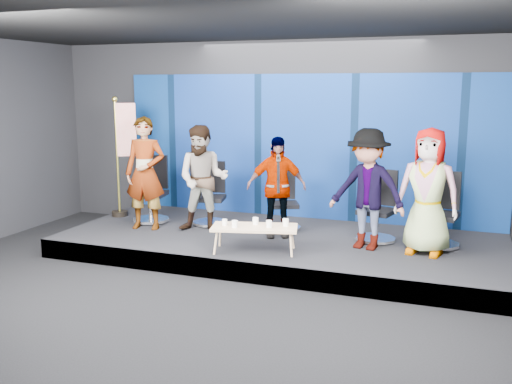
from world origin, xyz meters
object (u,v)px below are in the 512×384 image
chair_a (152,200)px  panelist_c (276,187)px  flag_stand (123,154)px  chair_d (378,218)px  mug_c (256,221)px  panelist_d (367,189)px  chair_e (440,222)px  mug_e (286,222)px  panelist_b (203,179)px  mug_a (225,222)px  coffee_table (255,228)px  panelist_e (428,192)px  chair_c (284,210)px  panelist_a (145,173)px  chair_b (211,204)px  mug_d (269,224)px  mug_b (235,224)px

chair_a → panelist_c: 2.45m
flag_stand → chair_d: bearing=-31.7°
mug_c → panelist_d: bearing=22.0°
chair_e → mug_e: 2.37m
panelist_b → mug_a: size_ratio=19.80×
coffee_table → panelist_e: bearing=18.2°
coffee_table → flag_stand: 3.45m
chair_c → panelist_a: bearing=175.3°
panelist_a → mug_e: 2.72m
chair_b → mug_c: bearing=-55.8°
panelist_c → mug_a: bearing=-138.0°
panelist_d → mug_c: panelist_d is taller
panelist_b → panelist_c: panelist_b is taller
chair_c → panelist_c: panelist_c is taller
chair_c → panelist_d: size_ratio=0.56×
chair_c → mug_d: (0.21, -1.41, 0.10)m
chair_d → mug_a: chair_d is taller
panelist_a → chair_b: bearing=26.7°
chair_c → mug_e: 1.33m
chair_c → flag_stand: size_ratio=0.45×
mug_a → panelist_d: bearing=23.2°
panelist_e → mug_e: bearing=-152.9°
chair_a → chair_c: bearing=-2.5°
chair_c → chair_a: bearing=163.1°
chair_b → coffee_table: 1.86m
panelist_c → chair_e: bearing=-16.5°
mug_c → chair_b: bearing=136.7°
panelist_e → mug_c: size_ratio=18.07×
panelist_b → panelist_d: size_ratio=0.99×
coffee_table → mug_b: bearing=-147.4°
chair_c → panelist_e: (2.34, -0.66, 0.58)m
chair_b → mug_a: bearing=-70.9°
chair_d → coffee_table: (-1.60, -1.23, -0.01)m
panelist_c → mug_c: panelist_c is taller
chair_a → coffee_table: 2.64m
chair_a → panelist_a: panelist_a is taller
panelist_c → panelist_a: bearing=163.0°
chair_a → panelist_e: (4.73, -0.37, 0.53)m
coffee_table → mug_d: 0.23m
chair_b → mug_e: (1.72, -1.15, 0.08)m
panelist_a → mug_b: panelist_a is taller
panelist_d → flag_stand: bearing=-174.7°
panelist_c → panelist_b: bearing=161.3°
panelist_c → panelist_e: bearing=-27.7°
coffee_table → mug_e: bearing=22.8°
chair_d → mug_c: chair_d is taller
panelist_e → coffee_table: bearing=-151.8°
coffee_table → flag_stand: flag_stand is taller
chair_e → panelist_d: bearing=-143.5°
mug_a → mug_b: size_ratio=0.88×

